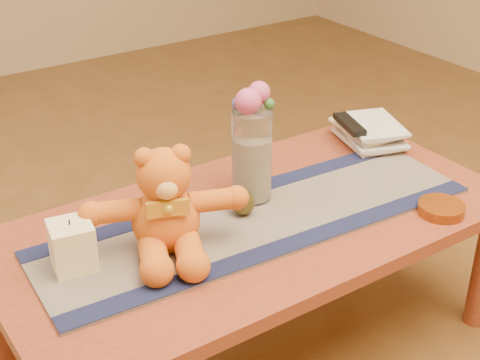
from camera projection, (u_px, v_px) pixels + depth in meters
floor at (254, 346)px, 2.09m from camera, size 5.50×5.50×0.00m
coffee_table_top at (255, 224)px, 1.88m from camera, size 1.40×0.70×0.04m
table_leg_br at (354, 189)px, 2.52m from camera, size 0.07×0.07×0.41m
persian_runner at (259, 220)px, 1.86m from camera, size 1.22×0.41×0.01m
runner_border_near at (290, 244)px, 1.75m from camera, size 1.20×0.12×0.00m
runner_border_far at (231, 195)px, 1.96m from camera, size 1.20×0.12×0.00m
teddy_bear at (165, 200)px, 1.68m from camera, size 0.47×0.43×0.26m
pillar_candle at (72, 246)px, 1.64m from camera, size 0.11×0.11×0.12m
candle_wick at (69, 222)px, 1.61m from camera, size 0.00×0.00×0.01m
glass_vase at (252, 155)px, 1.90m from camera, size 0.11×0.11×0.26m
potpourri_fill at (252, 168)px, 1.91m from camera, size 0.09×0.09×0.18m
rose_left at (248, 101)px, 1.80m from camera, size 0.07×0.07×0.07m
rose_right at (259, 92)px, 1.83m from camera, size 0.06×0.06×0.06m
blue_flower_back at (248, 96)px, 1.85m from camera, size 0.04×0.04×0.04m
blue_flower_side at (238, 104)px, 1.82m from camera, size 0.04×0.04×0.04m
leaf_sprig at (269, 104)px, 1.83m from camera, size 0.03×0.03×0.03m
bronze_ball at (243, 203)px, 1.86m from camera, size 0.07×0.07×0.07m
book_bottom at (346, 144)px, 2.25m from camera, size 0.22×0.26×0.02m
book_lower at (349, 139)px, 2.24m from camera, size 0.24×0.27×0.02m
book_upper at (345, 133)px, 2.24m from camera, size 0.21×0.25×0.02m
book_top at (349, 128)px, 2.23m from camera, size 0.23×0.27×0.02m
tv_remote at (349, 124)px, 2.21m from camera, size 0.09×0.17×0.02m
amber_dish at (441, 209)px, 1.89m from camera, size 0.13×0.13×0.03m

